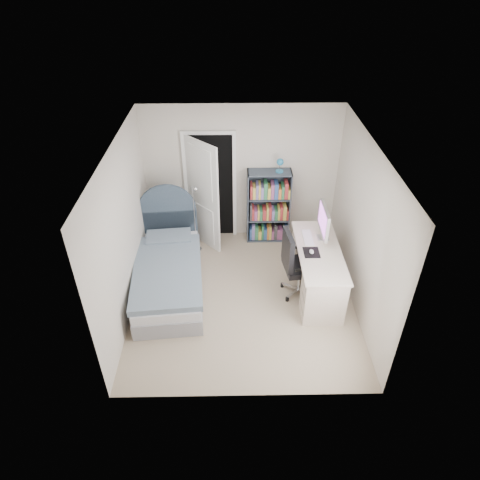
{
  "coord_description": "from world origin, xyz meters",
  "views": [
    {
      "loc": [
        -0.14,
        -5.02,
        4.64
      ],
      "look_at": [
        -0.05,
        0.19,
        0.96
      ],
      "focal_mm": 32.0,
      "sensor_mm": 36.0,
      "label": 1
    }
  ],
  "objects_px": {
    "office_chair": "(296,262)",
    "bookcase": "(269,209)",
    "bed": "(169,271)",
    "nightstand": "(162,223)",
    "desk": "(317,268)",
    "floor_lamp": "(196,225)"
  },
  "relations": [
    {
      "from": "bookcase",
      "to": "office_chair",
      "type": "distance_m",
      "value": 1.58
    },
    {
      "from": "bed",
      "to": "office_chair",
      "type": "xyz_separation_m",
      "value": [
        1.98,
        -0.21,
        0.33
      ]
    },
    {
      "from": "bookcase",
      "to": "office_chair",
      "type": "relative_size",
      "value": 1.42
    },
    {
      "from": "floor_lamp",
      "to": "office_chair",
      "type": "bearing_deg",
      "value": -36.42
    },
    {
      "from": "desk",
      "to": "office_chair",
      "type": "relative_size",
      "value": 1.42
    },
    {
      "from": "desk",
      "to": "bookcase",
      "type": "bearing_deg",
      "value": 113.65
    },
    {
      "from": "bed",
      "to": "bookcase",
      "type": "bearing_deg",
      "value": 38.41
    },
    {
      "from": "nightstand",
      "to": "bookcase",
      "type": "distance_m",
      "value": 1.98
    },
    {
      "from": "bookcase",
      "to": "desk",
      "type": "relative_size",
      "value": 1.0
    },
    {
      "from": "nightstand",
      "to": "office_chair",
      "type": "xyz_separation_m",
      "value": [
        2.26,
        -1.52,
        0.26
      ]
    },
    {
      "from": "desk",
      "to": "office_chair",
      "type": "height_order",
      "value": "desk"
    },
    {
      "from": "office_chair",
      "to": "floor_lamp",
      "type": "bearing_deg",
      "value": 143.58
    },
    {
      "from": "bed",
      "to": "floor_lamp",
      "type": "height_order",
      "value": "bed"
    },
    {
      "from": "office_chair",
      "to": "desk",
      "type": "bearing_deg",
      "value": 11.02
    },
    {
      "from": "office_chair",
      "to": "bookcase",
      "type": "bearing_deg",
      "value": 100.67
    },
    {
      "from": "bookcase",
      "to": "nightstand",
      "type": "bearing_deg",
      "value": -179.11
    },
    {
      "from": "floor_lamp",
      "to": "bed",
      "type": "bearing_deg",
      "value": -111.61
    },
    {
      "from": "bookcase",
      "to": "floor_lamp",
      "type": "bearing_deg",
      "value": -164.09
    },
    {
      "from": "bed",
      "to": "desk",
      "type": "bearing_deg",
      "value": -3.51
    },
    {
      "from": "bed",
      "to": "nightstand",
      "type": "bearing_deg",
      "value": 101.78
    },
    {
      "from": "bed",
      "to": "office_chair",
      "type": "relative_size",
      "value": 1.95
    },
    {
      "from": "nightstand",
      "to": "desk",
      "type": "bearing_deg",
      "value": -29.08
    }
  ]
}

